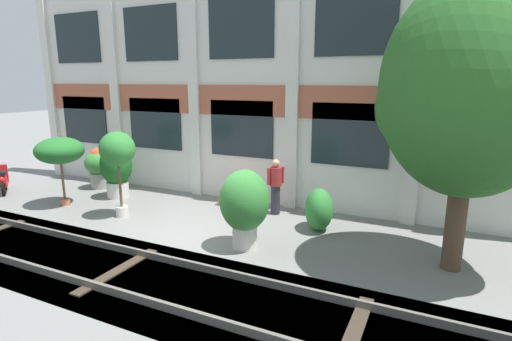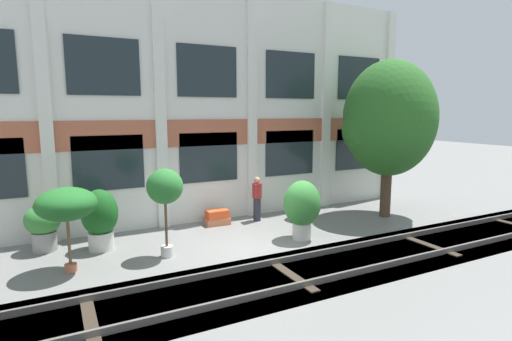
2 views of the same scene
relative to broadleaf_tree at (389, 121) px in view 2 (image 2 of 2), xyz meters
The scene contains 12 objects.
ground_plane 6.92m from the broadleaf_tree, behind, with size 80.00×80.00×0.00m, color slate.
apartment_facade 6.52m from the broadleaf_tree, 156.20° to the left, with size 16.76×0.64×7.94m.
rail_tracks 7.56m from the broadleaf_tree, 153.56° to the right, with size 24.40×2.80×0.43m.
broadleaf_tree is the anchor object (origin of this frame).
potted_plant_fluted_column 11.54m from the broadleaf_tree, behind, with size 0.94×0.94×1.42m.
potted_plant_low_pan 8.39m from the broadleaf_tree, behind, with size 0.94×0.94×2.36m.
potted_plant_terracotta_small 10.71m from the broadleaf_tree, behind, with size 1.39×1.39×2.06m.
potted_plant_glazed_jar 10.08m from the broadleaf_tree, behind, with size 0.99×0.99×1.70m.
potted_plant_square_trough 6.97m from the broadleaf_tree, 163.22° to the left, with size 0.85×0.54×0.50m.
potted_plant_stone_basin 4.94m from the broadleaf_tree, 168.81° to the right, with size 1.11×1.11×1.79m.
resident_by_doorway 5.43m from the broadleaf_tree, 160.46° to the left, with size 0.37×0.43×1.57m.
topiary_hedge 4.32m from the broadleaf_tree, 162.73° to the left, with size 1.02×0.70×1.06m, color #2D7A33.
Camera 2 is at (-4.80, -9.87, 3.84)m, focal length 28.00 mm.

